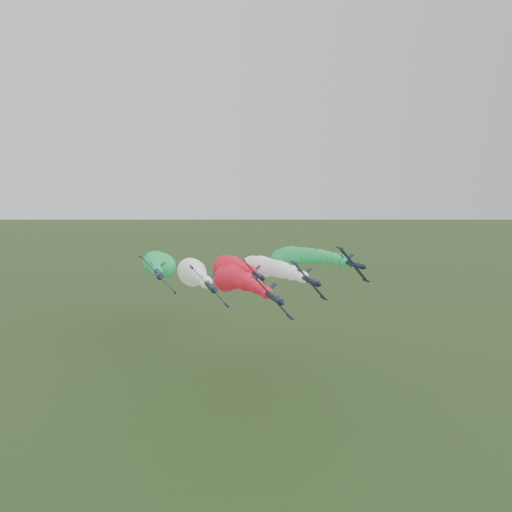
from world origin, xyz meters
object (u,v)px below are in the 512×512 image
object	(u,v)px
jet_outer_left	(159,264)
jet_outer_right	(289,259)
jet_inner_right	(257,269)
jet_trail	(226,266)
jet_lead	(230,278)
jet_inner_left	(192,272)

from	to	relation	value
jet_outer_left	jet_outer_right	bearing A→B (deg)	0.50
jet_inner_right	jet_outer_left	distance (m)	29.45
jet_outer_right	jet_trail	world-z (taller)	jet_outer_right
jet_outer_left	jet_inner_right	bearing A→B (deg)	-13.73
jet_lead	jet_outer_right	distance (m)	29.22
jet_inner_right	jet_outer_left	xyz separation A→B (m)	(-28.57, 6.98, 1.52)
jet_inner_right	jet_trail	xyz separation A→B (m)	(-5.37, 18.54, -1.88)
jet_outer_right	jet_trail	size ratio (longest dim) A/B	1.00
jet_inner_left	jet_outer_right	xyz separation A→B (m)	(32.91, 8.38, 1.47)
jet_outer_left	jet_trail	xyz separation A→B (m)	(23.20, 11.56, -3.40)
jet_outer_left	jet_outer_right	world-z (taller)	jet_outer_right
jet_trail	jet_inner_left	bearing A→B (deg)	-126.67
jet_outer_left	jet_outer_right	xyz separation A→B (m)	(41.53, 0.36, 0.10)
jet_inner_left	jet_trail	size ratio (longest dim) A/B	1.00
jet_outer_right	jet_lead	bearing A→B (deg)	-143.83
jet_inner_right	jet_inner_left	bearing A→B (deg)	-177.01
jet_inner_left	jet_outer_right	bearing A→B (deg)	14.29
jet_inner_right	jet_trail	world-z (taller)	jet_inner_right
jet_outer_left	jet_outer_right	size ratio (longest dim) A/B	1.00
jet_lead	jet_inner_right	xyz separation A→B (m)	(10.56, 9.85, 0.64)
jet_inner_right	jet_outer_right	world-z (taller)	jet_outer_right
jet_inner_left	jet_outer_right	distance (m)	34.00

